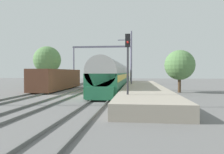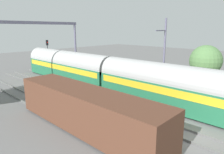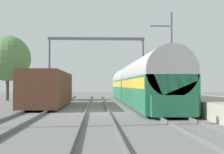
{
  "view_description": "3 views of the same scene",
  "coord_description": "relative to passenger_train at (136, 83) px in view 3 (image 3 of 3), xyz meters",
  "views": [
    {
      "loc": [
        6.93,
        -22.24,
        2.49
      ],
      "look_at": [
        3.94,
        4.06,
        1.86
      ],
      "focal_mm": 33.48,
      "sensor_mm": 36.0,
      "label": 1
    },
    {
      "loc": [
        -12.62,
        -4.72,
        6.99
      ],
      "look_at": [
        -0.06,
        7.16,
        2.96
      ],
      "focal_mm": 33.43,
      "sensor_mm": 36.0,
      "label": 2
    },
    {
      "loc": [
        -0.06,
        -21.87,
        1.79
      ],
      "look_at": [
        1.97,
        19.85,
        2.8
      ],
      "focal_mm": 53.2,
      "sensor_mm": 36.0,
      "label": 3
    }
  ],
  "objects": [
    {
      "name": "ground",
      "position": [
        -3.94,
        -11.28,
        -1.97
      ],
      "size": [
        120.0,
        120.0,
        0.0
      ],
      "primitive_type": "plane",
      "color": "slate"
    },
    {
      "name": "track_far_west",
      "position": [
        -7.88,
        -11.28,
        -1.89
      ],
      "size": [
        1.51,
        60.0,
        0.16
      ],
      "color": "#606260",
      "rests_on": "ground"
    },
    {
      "name": "track_west",
      "position": [
        -3.94,
        -11.28,
        -1.89
      ],
      "size": [
        1.52,
        60.0,
        0.16
      ],
      "color": "#606260",
      "rests_on": "ground"
    },
    {
      "name": "track_east",
      "position": [
        0.0,
        -11.28,
        -1.89
      ],
      "size": [
        1.51,
        60.0,
        0.16
      ],
      "color": "#606260",
      "rests_on": "ground"
    },
    {
      "name": "platform",
      "position": [
        3.82,
        -9.28,
        -1.52
      ],
      "size": [
        4.4,
        28.0,
        0.9
      ],
      "color": "#A39989",
      "rests_on": "ground"
    },
    {
      "name": "passenger_train",
      "position": [
        0.0,
        0.0,
        0.0
      ],
      "size": [
        2.93,
        32.85,
        3.82
      ],
      "color": "#236B47",
      "rests_on": "ground"
    },
    {
      "name": "freight_car",
      "position": [
        -7.88,
        -5.26,
        -0.5
      ],
      "size": [
        2.8,
        13.0,
        2.7
      ],
      "color": "#563323",
      "rests_on": "ground"
    },
    {
      "name": "person_crossing",
      "position": [
        1.39,
        7.46,
        -0.94
      ],
      "size": [
        0.3,
        0.43,
        1.73
      ],
      "rotation": [
        0.0,
        0.0,
        1.73
      ],
      "color": "#242424",
      "rests_on": "ground"
    },
    {
      "name": "railway_signal_far",
      "position": [
        1.92,
        16.73,
        1.29
      ],
      "size": [
        0.36,
        0.3,
        5.09
      ],
      "color": "#2D2D33",
      "rests_on": "ground"
    },
    {
      "name": "catenary_gantry",
      "position": [
        -3.94,
        8.91,
        3.64
      ],
      "size": [
        12.28,
        0.28,
        7.86
      ],
      "color": "slate",
      "rests_on": "ground"
    },
    {
      "name": "catenary_pole_east_mid",
      "position": [
        2.35,
        -5.36,
        2.18
      ],
      "size": [
        1.9,
        0.2,
        8.0
      ],
      "color": "slate",
      "rests_on": "ground"
    },
    {
      "name": "tree_west_background",
      "position": [
        -14.18,
        5.57,
        2.89
      ],
      "size": [
        5.28,
        5.28,
        7.51
      ],
      "color": "#4C3826",
      "rests_on": "ground"
    }
  ]
}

